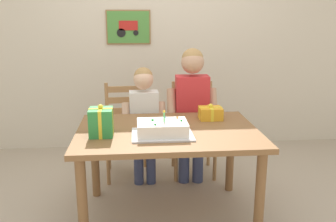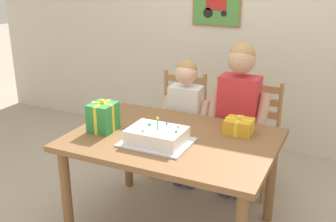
# 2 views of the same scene
# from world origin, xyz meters

# --- Properties ---
(back_wall) EXTENTS (6.40, 0.11, 2.60)m
(back_wall) POSITION_xyz_m (-0.00, 1.76, 1.30)
(back_wall) COLOR beige
(back_wall) RESTS_ON ground
(dining_table) EXTENTS (1.38, 0.98, 0.73)m
(dining_table) POSITION_xyz_m (0.00, 0.00, 0.64)
(dining_table) COLOR brown
(dining_table) RESTS_ON ground
(birthday_cake) EXTENTS (0.44, 0.34, 0.19)m
(birthday_cake) POSITION_xyz_m (-0.05, -0.14, 0.78)
(birthday_cake) COLOR silver
(birthday_cake) RESTS_ON dining_table
(gift_box_red_large) EXTENTS (0.17, 0.19, 0.23)m
(gift_box_red_large) POSITION_xyz_m (-0.49, -0.10, 0.83)
(gift_box_red_large) COLOR #2D8E42
(gift_box_red_large) RESTS_ON dining_table
(gift_box_beside_cake) EXTENTS (0.19, 0.17, 0.14)m
(gift_box_beside_cake) POSITION_xyz_m (0.38, 0.26, 0.78)
(gift_box_beside_cake) COLOR gold
(gift_box_beside_cake) RESTS_ON dining_table
(chair_left) EXTENTS (0.44, 0.44, 0.92)m
(chair_left) POSITION_xyz_m (-0.33, 0.86, 0.47)
(chair_left) COLOR #A87A4C
(chair_left) RESTS_ON ground
(chair_right) EXTENTS (0.43, 0.43, 0.92)m
(chair_right) POSITION_xyz_m (0.33, 0.86, 0.47)
(chair_right) COLOR #A87A4C
(chair_right) RESTS_ON ground
(child_older) EXTENTS (0.47, 0.27, 1.29)m
(child_older) POSITION_xyz_m (0.28, 0.61, 0.79)
(child_older) COLOR #38426B
(child_older) RESTS_ON ground
(child_younger) EXTENTS (0.41, 0.23, 1.12)m
(child_younger) POSITION_xyz_m (-0.17, 0.61, 0.68)
(child_younger) COLOR #38426B
(child_younger) RESTS_ON ground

